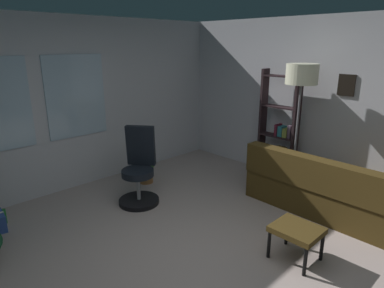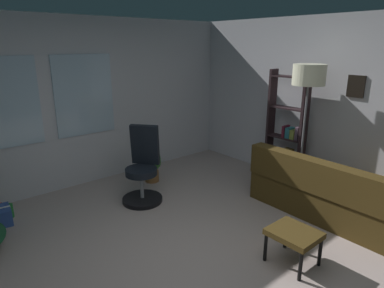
# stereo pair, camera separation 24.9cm
# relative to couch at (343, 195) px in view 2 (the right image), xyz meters

# --- Properties ---
(ground_plane) EXTENTS (5.49, 5.78, 0.10)m
(ground_plane) POSITION_rel_couch_xyz_m (-2.11, 0.28, -0.33)
(ground_plane) COLOR #AE9C95
(wall_back_with_windows) EXTENTS (5.49, 0.12, 2.54)m
(wall_back_with_windows) POSITION_rel_couch_xyz_m (-2.13, 3.22, 0.99)
(wall_back_with_windows) COLOR silver
(wall_back_with_windows) RESTS_ON ground_plane
(wall_right_with_frames) EXTENTS (0.12, 5.78, 2.54)m
(wall_right_with_frames) POSITION_rel_couch_xyz_m (0.68, 0.28, 0.99)
(wall_right_with_frames) COLOR silver
(wall_right_with_frames) RESTS_ON ground_plane
(couch) EXTENTS (1.47, 2.03, 0.80)m
(couch) POSITION_rel_couch_xyz_m (0.00, 0.00, 0.00)
(couch) COLOR #443213
(couch) RESTS_ON ground_plane
(footstool) EXTENTS (0.41, 0.46, 0.37)m
(footstool) POSITION_rel_couch_xyz_m (-1.33, -0.16, 0.03)
(footstool) COLOR #443213
(footstool) RESTS_ON ground_plane
(office_chair) EXTENTS (0.60, 0.59, 1.07)m
(office_chair) POSITION_rel_couch_xyz_m (-1.69, 2.05, 0.13)
(office_chair) COLOR black
(office_chair) RESTS_ON ground_plane
(bookshelf) EXTENTS (0.18, 0.64, 1.77)m
(bookshelf) POSITION_rel_couch_xyz_m (0.42, 1.18, 0.49)
(bookshelf) COLOR black
(bookshelf) RESTS_ON ground_plane
(floor_lamp) EXTENTS (0.44, 0.44, 1.88)m
(floor_lamp) POSITION_rel_couch_xyz_m (0.17, 0.74, 1.37)
(floor_lamp) COLOR slate
(floor_lamp) RESTS_ON ground_plane
(potted_plant) EXTENTS (0.46, 0.30, 0.60)m
(potted_plant) POSITION_rel_couch_xyz_m (-1.22, 2.55, -0.03)
(potted_plant) COLOR #946032
(potted_plant) RESTS_ON ground_plane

